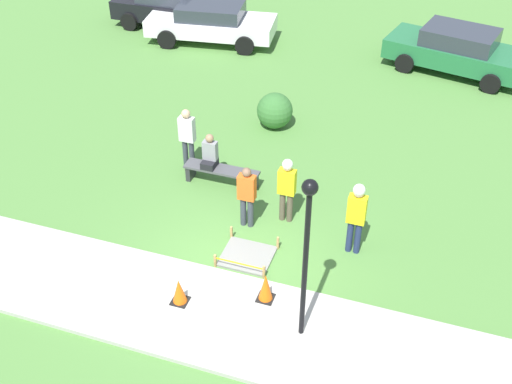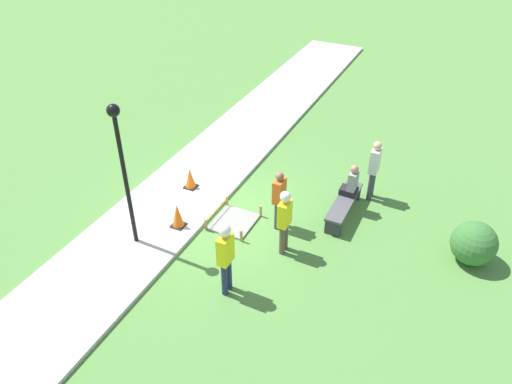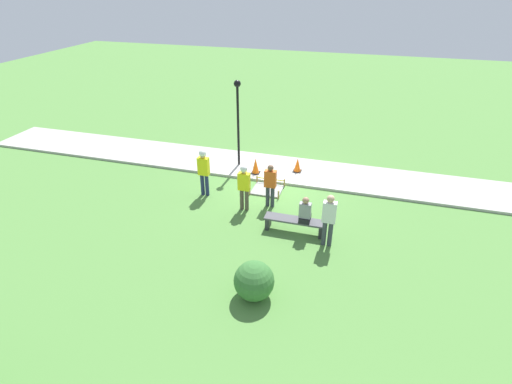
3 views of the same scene
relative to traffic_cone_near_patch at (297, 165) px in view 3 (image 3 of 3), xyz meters
The scene contains 13 objects.
ground_plane 1.31m from the traffic_cone_near_patch, 65.96° to the left, with size 60.00×60.00×0.00m, color #51843D.
sidewalk 0.62m from the traffic_cone_near_patch, 12.50° to the right, with size 28.00×2.52×0.10m.
wet_concrete_patch 1.98m from the traffic_cone_near_patch, 65.68° to the left, with size 1.16×1.04×0.33m.
traffic_cone_near_patch is the anchor object (origin of this frame).
traffic_cone_far_patch 1.73m from the traffic_cone_near_patch, 21.55° to the left, with size 0.34×0.34×0.65m.
park_bench 4.25m from the traffic_cone_near_patch, 99.89° to the left, with size 1.92×0.44×0.47m.
person_seated_on_bench 4.39m from the traffic_cone_near_patch, 103.96° to the left, with size 0.36×0.44×0.89m.
worker_supervisor 4.09m from the traffic_cone_near_patch, 42.88° to the left, with size 0.40×0.26×1.83m.
worker_assistant 3.60m from the traffic_cone_near_patch, 69.79° to the left, with size 0.40×0.25×1.71m.
bystander_in_orange_shirt 2.92m from the traffic_cone_near_patch, 81.52° to the left, with size 0.40×0.22×1.61m.
bystander_in_gray_shirt 4.99m from the traffic_cone_near_patch, 111.53° to the left, with size 0.40×0.23×1.74m.
lamppost_near 3.28m from the traffic_cone_near_patch, ahead, with size 0.28×0.28×3.58m.
shrub_rounded_near 7.37m from the traffic_cone_near_patch, 92.59° to the left, with size 1.04×1.04×1.04m.
Camera 3 is at (-3.06, 13.60, 7.34)m, focal length 28.00 mm.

